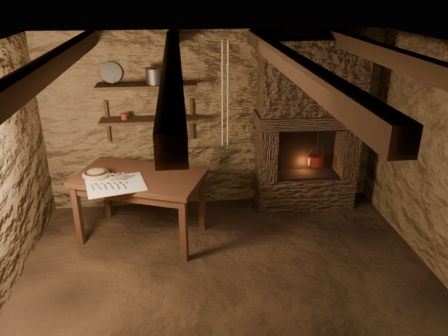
{
  "coord_description": "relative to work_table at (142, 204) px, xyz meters",
  "views": [
    {
      "loc": [
        -0.46,
        -3.65,
        2.95
      ],
      "look_at": [
        0.02,
        0.9,
        0.99
      ],
      "focal_mm": 35.0,
      "sensor_mm": 36.0,
      "label": 1
    }
  ],
  "objects": [
    {
      "name": "floor",
      "position": [
        0.96,
        -1.14,
        -0.45
      ],
      "size": [
        4.5,
        4.5,
        0.0
      ],
      "primitive_type": "plane",
      "color": "black",
      "rests_on": "ground"
    },
    {
      "name": "back_wall",
      "position": [
        0.96,
        0.86,
        0.75
      ],
      "size": [
        4.5,
        0.04,
        2.4
      ],
      "primitive_type": "cube",
      "color": "#4A3722",
      "rests_on": "floor"
    },
    {
      "name": "ceiling",
      "position": [
        0.96,
        -1.14,
        1.95
      ],
      "size": [
        4.5,
        4.0,
        0.04
      ],
      "primitive_type": "cube",
      "color": "black",
      "rests_on": "back_wall"
    },
    {
      "name": "beam_far_left",
      "position": [
        -0.54,
        -1.14,
        1.86
      ],
      "size": [
        0.14,
        3.95,
        0.16
      ],
      "primitive_type": "cube",
      "color": "black",
      "rests_on": "ceiling"
    },
    {
      "name": "beam_mid_left",
      "position": [
        0.46,
        -1.14,
        1.86
      ],
      "size": [
        0.14,
        3.95,
        0.16
      ],
      "primitive_type": "cube",
      "color": "black",
      "rests_on": "ceiling"
    },
    {
      "name": "beam_mid_right",
      "position": [
        1.46,
        -1.14,
        1.86
      ],
      "size": [
        0.14,
        3.95,
        0.16
      ],
      "primitive_type": "cube",
      "color": "black",
      "rests_on": "ceiling"
    },
    {
      "name": "beam_far_right",
      "position": [
        2.46,
        -1.14,
        1.86
      ],
      "size": [
        0.14,
        3.95,
        0.16
      ],
      "primitive_type": "cube",
      "color": "black",
      "rests_on": "ceiling"
    },
    {
      "name": "shelf_lower",
      "position": [
        0.11,
        0.7,
        0.85
      ],
      "size": [
        1.25,
        0.3,
        0.04
      ],
      "primitive_type": "cube",
      "color": "black",
      "rests_on": "back_wall"
    },
    {
      "name": "shelf_upper",
      "position": [
        0.11,
        0.7,
        1.3
      ],
      "size": [
        1.25,
        0.3,
        0.04
      ],
      "primitive_type": "cube",
      "color": "black",
      "rests_on": "back_wall"
    },
    {
      "name": "hearth",
      "position": [
        2.21,
        0.63,
        0.77
      ],
      "size": [
        1.43,
        0.51,
        2.3
      ],
      "color": "#34241A",
      "rests_on": "floor"
    },
    {
      "name": "work_table",
      "position": [
        0.0,
        0.0,
        0.0
      ],
      "size": [
        1.68,
        1.31,
        0.84
      ],
      "rotation": [
        0.0,
        0.0,
        -0.36
      ],
      "color": "black",
      "rests_on": "floor"
    },
    {
      "name": "linen_cloth",
      "position": [
        -0.24,
        -0.26,
        0.39
      ],
      "size": [
        0.73,
        0.64,
        0.01
      ],
      "primitive_type": "cube",
      "rotation": [
        0.0,
        0.0,
        0.25
      ],
      "color": "white",
      "rests_on": "work_table"
    },
    {
      "name": "pewter_cutlery_row",
      "position": [
        -0.24,
        -0.28,
        0.4
      ],
      "size": [
        0.56,
        0.33,
        0.01
      ],
      "primitive_type": null,
      "rotation": [
        0.0,
        0.0,
        0.25
      ],
      "color": "#9C9B8E",
      "rests_on": "linen_cloth"
    },
    {
      "name": "drinking_glasses",
      "position": [
        -0.22,
        -0.14,
        0.44
      ],
      "size": [
        0.2,
        0.06,
        0.08
      ],
      "primitive_type": null,
      "color": "silver",
      "rests_on": "linen_cloth"
    },
    {
      "name": "stoneware_jug",
      "position": [
        0.46,
        0.22,
        0.57
      ],
      "size": [
        0.15,
        0.15,
        0.42
      ],
      "rotation": [
        0.0,
        0.0,
        0.36
      ],
      "color": "#9B571E",
      "rests_on": "work_table"
    },
    {
      "name": "wooden_bowl",
      "position": [
        -0.49,
        -0.01,
        0.43
      ],
      "size": [
        0.34,
        0.34,
        0.11
      ],
      "primitive_type": "ellipsoid",
      "rotation": [
        0.0,
        0.0,
        -0.08
      ],
      "color": "olive",
      "rests_on": "work_table"
    },
    {
      "name": "iron_stockpot",
      "position": [
        0.22,
        0.7,
        1.4
      ],
      "size": [
        0.29,
        0.29,
        0.17
      ],
      "primitive_type": "cylinder",
      "rotation": [
        0.0,
        0.0,
        -0.29
      ],
      "color": "#312E2C",
      "rests_on": "shelf_upper"
    },
    {
      "name": "tin_pan",
      "position": [
        -0.32,
        0.8,
        1.45
      ],
      "size": [
        0.28,
        0.17,
        0.26
      ],
      "primitive_type": "cylinder",
      "rotation": [
        1.26,
        0.0,
        0.22
      ],
      "color": "gray",
      "rests_on": "shelf_upper"
    },
    {
      "name": "small_kettle",
      "position": [
        0.41,
        0.7,
        0.92
      ],
      "size": [
        0.15,
        0.12,
        0.16
      ],
      "primitive_type": null,
      "rotation": [
        0.0,
        0.0,
        0.05
      ],
      "color": "gray",
      "rests_on": "shelf_lower"
    },
    {
      "name": "rusty_tin",
      "position": [
        -0.2,
        0.7,
        0.91
      ],
      "size": [
        0.09,
        0.09,
        0.08
      ],
      "primitive_type": "cylinder",
      "rotation": [
        0.0,
        0.0,
        -0.12
      ],
      "color": "#571B11",
      "rests_on": "shelf_lower"
    },
    {
      "name": "red_pot",
      "position": [
        2.34,
        0.58,
        0.25
      ],
      "size": [
        0.22,
        0.2,
        0.54
      ],
      "rotation": [
        0.0,
        0.0,
        0.02
      ],
      "color": "maroon",
      "rests_on": "hearth"
    },
    {
      "name": "hanging_ropes",
      "position": [
        1.01,
        -0.09,
        1.35
      ],
      "size": [
        0.08,
        0.08,
        1.2
      ],
      "primitive_type": null,
      "color": "beige",
      "rests_on": "ceiling"
    }
  ]
}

